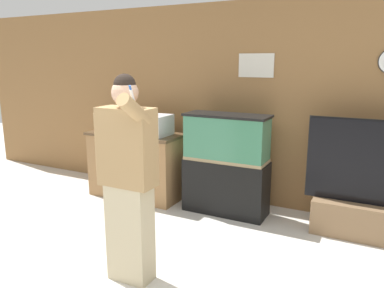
{
  "coord_description": "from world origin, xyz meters",
  "views": [
    {
      "loc": [
        1.4,
        -1.77,
        1.86
      ],
      "look_at": [
        -0.26,
        1.49,
        1.05
      ],
      "focal_mm": 35.0,
      "sensor_mm": 36.0,
      "label": 1
    }
  ],
  "objects_px": {
    "microwave": "(149,125)",
    "knife_block": "(105,122)",
    "tv_on_stand": "(366,204)",
    "counter_island": "(137,165)",
    "person_standing": "(127,178)",
    "aquarium_on_stand": "(226,164)"
  },
  "relations": [
    {
      "from": "microwave",
      "to": "knife_block",
      "type": "distance_m",
      "value": 0.73
    },
    {
      "from": "microwave",
      "to": "tv_on_stand",
      "type": "bearing_deg",
      "value": 2.16
    },
    {
      "from": "knife_block",
      "to": "tv_on_stand",
      "type": "height_order",
      "value": "tv_on_stand"
    },
    {
      "from": "counter_island",
      "to": "microwave",
      "type": "xyz_separation_m",
      "value": [
        0.25,
        -0.03,
        0.59
      ]
    },
    {
      "from": "person_standing",
      "to": "aquarium_on_stand",
      "type": "bearing_deg",
      "value": 84.04
    },
    {
      "from": "counter_island",
      "to": "knife_block",
      "type": "xyz_separation_m",
      "value": [
        -0.48,
        -0.04,
        0.56
      ]
    },
    {
      "from": "tv_on_stand",
      "to": "person_standing",
      "type": "height_order",
      "value": "person_standing"
    },
    {
      "from": "counter_island",
      "to": "aquarium_on_stand",
      "type": "height_order",
      "value": "aquarium_on_stand"
    },
    {
      "from": "knife_block",
      "to": "tv_on_stand",
      "type": "distance_m",
      "value": 3.46
    },
    {
      "from": "microwave",
      "to": "aquarium_on_stand",
      "type": "relative_size",
      "value": 0.43
    },
    {
      "from": "aquarium_on_stand",
      "to": "person_standing",
      "type": "height_order",
      "value": "person_standing"
    },
    {
      "from": "microwave",
      "to": "knife_block",
      "type": "xyz_separation_m",
      "value": [
        -0.73,
        -0.01,
        -0.02
      ]
    },
    {
      "from": "knife_block",
      "to": "aquarium_on_stand",
      "type": "bearing_deg",
      "value": 1.99
    },
    {
      "from": "counter_island",
      "to": "person_standing",
      "type": "height_order",
      "value": "person_standing"
    },
    {
      "from": "microwave",
      "to": "aquarium_on_stand",
      "type": "distance_m",
      "value": 1.15
    },
    {
      "from": "aquarium_on_stand",
      "to": "tv_on_stand",
      "type": "xyz_separation_m",
      "value": [
        1.59,
        0.05,
        -0.25
      ]
    },
    {
      "from": "tv_on_stand",
      "to": "knife_block",
      "type": "bearing_deg",
      "value": -178.12
    },
    {
      "from": "person_standing",
      "to": "knife_block",
      "type": "bearing_deg",
      "value": 133.96
    },
    {
      "from": "knife_block",
      "to": "counter_island",
      "type": "bearing_deg",
      "value": 5.1
    },
    {
      "from": "counter_island",
      "to": "person_standing",
      "type": "relative_size",
      "value": 0.75
    },
    {
      "from": "aquarium_on_stand",
      "to": "person_standing",
      "type": "xyz_separation_m",
      "value": [
        -0.18,
        -1.75,
        0.3
      ]
    },
    {
      "from": "counter_island",
      "to": "knife_block",
      "type": "relative_size",
      "value": 4.22
    }
  ]
}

